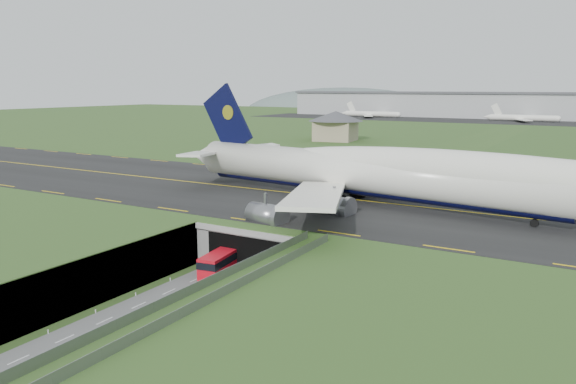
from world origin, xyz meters
The scene contains 10 objects.
ground centered at (0.00, 0.00, 0.00)m, with size 900.00×900.00×0.00m, color #305221.
airfield_deck centered at (0.00, 0.00, 3.00)m, with size 800.00×800.00×6.00m, color gray.
trench_road centered at (0.00, -7.50, 0.10)m, with size 12.00×75.00×0.20m, color slate.
taxiway centered at (0.00, 33.00, 6.09)m, with size 800.00×44.00×0.18m, color black.
tunnel_portal centered at (0.00, 16.71, 3.33)m, with size 17.00×22.30×6.00m.
guideway centered at (11.00, -19.11, 5.32)m, with size 3.00×53.00×7.05m.
jumbo_jet centered at (13.36, 30.73, 11.34)m, with size 92.62×59.53×19.86m.
shuttle_tram centered at (-2.23, 5.46, 1.64)m, with size 3.77×7.61×2.98m.
service_building centered at (-43.00, 126.08, 12.14)m, with size 21.59×21.59×10.36m.
cargo_terminal centered at (-0.02, 299.41, 13.96)m, with size 320.00×67.00×15.60m.
Camera 1 is at (41.52, -51.42, 24.64)m, focal length 35.00 mm.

